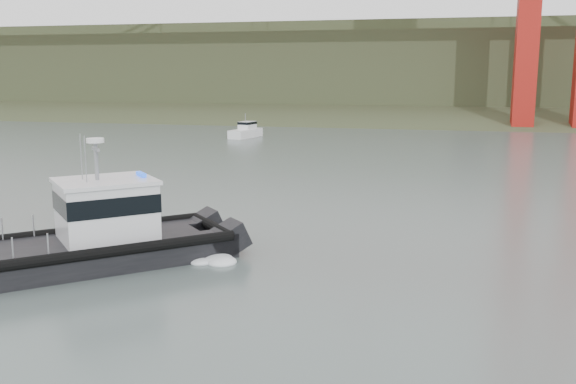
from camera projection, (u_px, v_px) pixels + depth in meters
name	position (u px, v px, depth m)	size (l,w,h in m)	color
ground	(229.00, 283.00, 24.66)	(400.00, 400.00, 0.00)	#495754
headlands	(415.00, 77.00, 143.05)	(500.00, 105.36, 27.12)	#313E23
patrol_boat	(99.00, 232.00, 27.03)	(11.11, 10.82, 5.52)	black
motorboat	(246.00, 131.00, 80.57)	(2.99, 5.93, 3.12)	white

